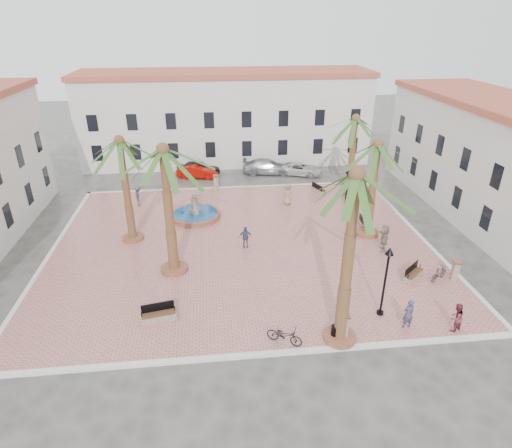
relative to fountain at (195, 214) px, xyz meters
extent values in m
plane|color=#56544F|center=(3.32, -4.67, -0.43)|extent=(120.00, 120.00, 0.00)
cube|color=tan|center=(3.32, -4.67, -0.35)|extent=(26.00, 22.00, 0.15)
cube|color=silver|center=(3.32, 6.33, -0.35)|extent=(26.30, 0.30, 0.16)
cube|color=silver|center=(3.32, -15.67, -0.35)|extent=(26.30, 0.30, 0.16)
cube|color=silver|center=(16.32, -4.67, -0.35)|extent=(0.30, 22.30, 0.16)
cube|color=silver|center=(-9.68, -4.67, -0.35)|extent=(0.30, 22.30, 0.16)
cube|color=silver|center=(3.32, 15.33, 4.07)|extent=(30.00, 7.00, 9.00)
cube|color=#BB563E|center=(3.32, 15.33, 8.82)|extent=(30.40, 7.40, 0.50)
cube|color=black|center=(-9.81, 11.85, 1.77)|extent=(1.00, 0.12, 1.60)
cube|color=black|center=(-6.06, 11.85, 1.77)|extent=(1.00, 0.12, 1.60)
cube|color=black|center=(-2.31, 11.85, 1.77)|extent=(1.00, 0.12, 1.60)
cube|color=black|center=(1.44, 11.85, 1.77)|extent=(1.00, 0.12, 1.60)
cube|color=black|center=(5.19, 11.85, 1.77)|extent=(1.00, 0.12, 1.60)
cube|color=black|center=(8.94, 11.85, 1.77)|extent=(1.00, 0.12, 1.60)
cube|color=black|center=(12.69, 11.85, 1.77)|extent=(1.00, 0.12, 1.60)
cube|color=black|center=(16.44, 11.85, 1.77)|extent=(1.00, 0.12, 1.60)
cube|color=black|center=(-9.81, 11.85, 4.77)|extent=(1.00, 0.12, 1.60)
cube|color=black|center=(-6.06, 11.85, 4.77)|extent=(1.00, 0.12, 1.60)
cube|color=black|center=(-2.31, 11.85, 4.77)|extent=(1.00, 0.12, 1.60)
cube|color=black|center=(1.44, 11.85, 4.77)|extent=(1.00, 0.12, 1.60)
cube|color=black|center=(5.19, 11.85, 4.77)|extent=(1.00, 0.12, 1.60)
cube|color=black|center=(8.94, 11.85, 4.77)|extent=(1.00, 0.12, 1.60)
cube|color=black|center=(12.69, 11.85, 4.77)|extent=(1.00, 0.12, 1.60)
cube|color=black|center=(16.44, 11.85, 4.77)|extent=(1.00, 0.12, 1.60)
cube|color=silver|center=(23.32, -2.67, 3.82)|extent=(7.00, 26.00, 8.50)
cube|color=black|center=(19.85, -6.73, 1.77)|extent=(0.12, 1.00, 1.60)
cube|color=black|center=(19.85, -3.02, 1.77)|extent=(0.12, 1.00, 1.60)
cube|color=black|center=(19.85, 0.70, 1.77)|extent=(0.12, 1.00, 1.60)
cube|color=black|center=(19.85, 4.41, 1.77)|extent=(0.12, 1.00, 1.60)
cube|color=black|center=(19.85, 8.13, 1.77)|extent=(0.12, 1.00, 1.60)
cube|color=black|center=(19.85, -6.73, 4.77)|extent=(0.12, 1.00, 1.60)
cube|color=black|center=(19.85, -3.02, 4.77)|extent=(0.12, 1.00, 1.60)
cube|color=black|center=(19.85, 0.70, 4.77)|extent=(0.12, 1.00, 1.60)
cube|color=black|center=(19.85, 4.41, 4.77)|extent=(0.12, 1.00, 1.60)
cube|color=black|center=(19.85, 8.13, 4.77)|extent=(0.12, 1.00, 1.60)
cube|color=black|center=(-12.70, -2.67, 1.77)|extent=(0.12, 1.00, 1.60)
cube|color=black|center=(-12.70, 1.33, 1.77)|extent=(0.12, 1.00, 1.60)
cube|color=black|center=(-12.70, 5.33, 1.77)|extent=(0.12, 1.00, 1.60)
cube|color=black|center=(-12.70, 1.33, 4.77)|extent=(0.12, 1.00, 1.60)
cube|color=black|center=(-12.70, 5.33, 4.77)|extent=(0.12, 1.00, 1.60)
cylinder|color=#9E583D|center=(0.00, 0.00, -0.09)|extent=(3.92, 3.92, 0.37)
cylinder|color=#194C8C|center=(0.00, 0.00, 0.08)|extent=(3.46, 3.46, 0.06)
cylinder|color=gray|center=(0.00, 0.00, 0.10)|extent=(0.84, 0.84, 0.75)
cylinder|color=gray|center=(0.00, 0.00, 0.85)|extent=(0.56, 0.56, 1.12)
sphere|color=gray|center=(0.00, 0.00, 1.55)|extent=(0.41, 0.41, 0.41)
cylinder|color=#9E583D|center=(-4.40, -3.17, -0.16)|extent=(1.50, 1.50, 0.22)
cylinder|color=brown|center=(-4.40, -3.17, 3.45)|extent=(0.49, 0.49, 7.00)
sphere|color=brown|center=(-4.40, -3.17, 6.95)|extent=(0.66, 0.66, 0.66)
cylinder|color=#9E583D|center=(-1.20, -7.75, -0.15)|extent=(1.70, 1.70, 0.26)
cylinder|color=brown|center=(-1.20, -7.75, 3.77)|extent=(0.55, 0.55, 7.58)
sphere|color=brown|center=(-1.20, -7.75, 7.56)|extent=(0.74, 0.74, 0.74)
cylinder|color=#9E583D|center=(7.33, -15.07, -0.15)|extent=(1.64, 1.64, 0.25)
cylinder|color=brown|center=(7.33, -15.07, 4.17)|extent=(0.53, 0.53, 8.39)
sphere|color=brown|center=(7.33, -15.07, 8.36)|extent=(0.72, 0.72, 0.72)
cylinder|color=#9E583D|center=(12.56, -4.27, -0.15)|extent=(1.66, 1.66, 0.25)
cylinder|color=brown|center=(12.56, -4.27, 3.23)|extent=(0.54, 0.54, 6.51)
sphere|color=brown|center=(12.56, -4.27, 6.48)|extent=(0.73, 0.73, 0.73)
cylinder|color=#9E583D|center=(13.65, 3.74, -0.15)|extent=(1.61, 1.61, 0.24)
cylinder|color=brown|center=(13.65, 3.74, 3.21)|extent=(0.52, 0.52, 6.49)
sphere|color=brown|center=(13.65, 3.74, 6.45)|extent=(0.70, 0.70, 0.70)
cube|color=gray|center=(-1.70, -12.64, -0.07)|extent=(1.88, 0.88, 0.40)
cube|color=#56351E|center=(-1.70, -12.64, 0.16)|extent=(1.78, 0.81, 0.06)
cube|color=black|center=(-1.74, -12.42, 0.43)|extent=(1.69, 0.37, 0.50)
cylinder|color=black|center=(-2.54, -12.80, 0.28)|extent=(0.05, 0.05, 0.30)
cylinder|color=black|center=(-0.86, -12.48, 0.28)|extent=(0.05, 0.05, 0.30)
cube|color=gray|center=(13.35, -10.32, -0.09)|extent=(1.63, 1.47, 0.37)
cube|color=#56351E|center=(13.35, -10.32, 0.13)|extent=(1.53, 1.38, 0.06)
cube|color=black|center=(13.21, -10.16, 0.38)|extent=(1.26, 1.05, 0.47)
cylinder|color=black|center=(12.73, -10.82, 0.24)|extent=(0.05, 0.05, 0.28)
cylinder|color=black|center=(13.96, -9.81, 0.24)|extent=(0.05, 0.05, 0.28)
cube|color=gray|center=(12.71, -3.24, -0.09)|extent=(0.62, 1.69, 0.37)
cube|color=#56351E|center=(12.71, -3.24, 0.12)|extent=(0.57, 1.60, 0.06)
cube|color=black|center=(12.51, -3.22, 0.37)|extent=(0.15, 1.57, 0.46)
cylinder|color=black|center=(12.66, -4.02, 0.23)|extent=(0.05, 0.05, 0.28)
cylinder|color=black|center=(12.77, -2.45, 0.23)|extent=(0.05, 0.05, 0.28)
cube|color=gray|center=(10.99, 4.10, -0.10)|extent=(1.06, 1.68, 0.36)
cube|color=#56351E|center=(10.99, 4.10, 0.11)|extent=(0.98, 1.58, 0.05)
cube|color=black|center=(10.80, 4.03, 0.35)|extent=(0.61, 1.43, 0.45)
cylinder|color=black|center=(11.27, 3.39, 0.22)|extent=(0.05, 0.05, 0.27)
cylinder|color=black|center=(10.70, 4.81, 0.22)|extent=(0.05, 0.05, 0.27)
cylinder|color=black|center=(10.07, -13.39, -0.19)|extent=(0.36, 0.36, 0.16)
cylinder|color=black|center=(10.07, -13.39, 1.65)|extent=(0.12, 0.12, 3.64)
cone|color=black|center=(10.07, -13.39, 3.62)|extent=(0.45, 0.45, 0.40)
sphere|color=beige|center=(10.07, -13.39, 3.47)|extent=(0.24, 0.24, 0.24)
cylinder|color=black|center=(11.88, -0.85, -0.20)|extent=(0.35, 0.35, 0.15)
cylinder|color=black|center=(11.88, -0.85, 1.56)|extent=(0.12, 0.12, 3.48)
cone|color=black|center=(11.88, -0.85, 3.45)|extent=(0.43, 0.43, 0.39)
sphere|color=beige|center=(11.88, -0.85, 3.30)|extent=(0.23, 0.23, 0.23)
cube|color=gray|center=(7.46, -15.07, 0.42)|extent=(0.47, 0.47, 1.39)
cube|color=#9E583D|center=(7.46, -15.07, 1.17)|extent=(0.58, 0.58, 0.11)
cube|color=gray|center=(1.81, 5.61, 0.40)|extent=(0.47, 0.47, 1.36)
cube|color=#9E583D|center=(1.81, 5.61, 1.13)|extent=(0.59, 0.59, 0.10)
cube|color=gray|center=(15.72, -10.71, 0.32)|extent=(0.44, 0.44, 1.20)
cube|color=#9E583D|center=(15.72, -10.71, 0.97)|extent=(0.55, 0.55, 0.09)
cylinder|color=black|center=(7.09, -15.04, 0.11)|extent=(0.40, 0.40, 0.77)
imported|color=#383C56|center=(11.00, -14.58, 0.56)|extent=(0.66, 0.47, 1.68)
imported|color=black|center=(4.56, -15.07, 0.20)|extent=(1.90, 1.44, 0.96)
imported|color=maroon|center=(13.30, -15.07, 0.52)|extent=(0.95, 0.86, 1.60)
imported|color=black|center=(14.77, -10.62, 0.17)|extent=(1.51, 1.11, 0.90)
imported|color=#97835E|center=(7.73, 1.75, 0.65)|extent=(1.07, 0.91, 1.85)
imported|color=#3B4966|center=(3.51, -5.24, 0.50)|extent=(0.93, 0.43, 1.56)
imported|color=#47474C|center=(-4.75, 2.91, 0.60)|extent=(0.82, 1.22, 1.75)
imported|color=gray|center=(12.81, -6.72, 0.66)|extent=(1.06, 1.83, 1.88)
imported|color=black|center=(0.15, 10.33, 0.31)|extent=(4.56, 2.50, 1.47)
imported|color=#A80B03|center=(0.06, 9.69, 0.24)|extent=(4.21, 2.20, 1.32)
imported|color=#9C9DA5|center=(7.15, 10.18, 0.30)|extent=(5.27, 2.72, 1.46)
imported|color=silver|center=(10.37, 9.46, 0.19)|extent=(4.83, 3.47, 1.22)
camera|label=1|loc=(1.39, -31.08, 14.20)|focal=30.00mm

